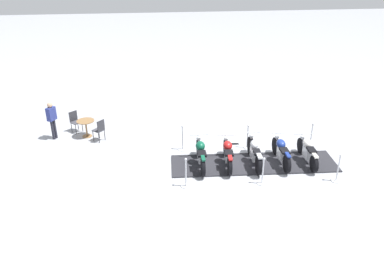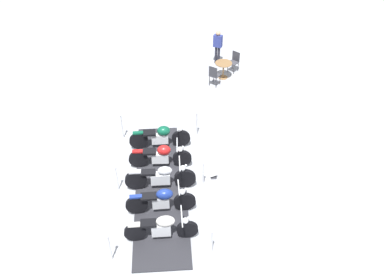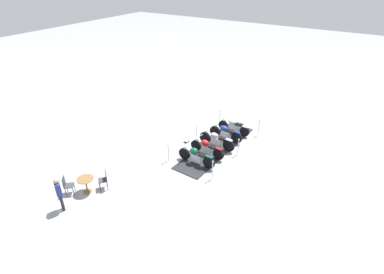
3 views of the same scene
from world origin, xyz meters
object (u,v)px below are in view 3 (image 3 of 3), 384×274
at_px(motorcycle_maroon, 206,147).
at_px(stanchion_right_rear, 168,156).
at_px(motorcycle_chrome, 216,140).
at_px(cafe_chair_near_table, 67,184).
at_px(stanchion_left_front, 258,131).
at_px(motorcycle_navy, 225,132).
at_px(stanchion_right_mid, 197,135).
at_px(cafe_chair_across_table, 104,179).
at_px(info_placard, 187,141).
at_px(bystander_person, 59,192).
at_px(motorcycle_forest, 196,156).
at_px(cafe_table, 86,182).
at_px(motorcycle_cream, 233,126).
at_px(stanchion_left_mid, 238,150).
at_px(stanchion_left_rear, 212,174).
at_px(stanchion_right_front, 220,119).

height_order(motorcycle_maroon, stanchion_right_rear, stanchion_right_rear).
height_order(motorcycle_chrome, cafe_chair_near_table, motorcycle_chrome).
bearing_deg(stanchion_left_front, stanchion_right_rear, 149.63).
height_order(motorcycle_navy, stanchion_right_mid, stanchion_right_mid).
bearing_deg(stanchion_left_front, cafe_chair_across_table, 153.74).
distance_m(info_placard, bystander_person, 7.84).
bearing_deg(stanchion_right_rear, stanchion_left_front, -30.37).
bearing_deg(stanchion_right_mid, info_placard, 137.15).
bearing_deg(motorcycle_forest, motorcycle_navy, -91.82).
bearing_deg(cafe_table, info_placard, -13.15).
distance_m(motorcycle_chrome, stanchion_right_rear, 3.01).
relative_size(motorcycle_forest, stanchion_right_mid, 2.09).
height_order(cafe_table, cafe_chair_near_table, cafe_chair_near_table).
bearing_deg(motorcycle_forest, cafe_chair_near_table, 55.61).
distance_m(stanchion_right_rear, bystander_person, 5.73).
bearing_deg(motorcycle_chrome, cafe_table, 67.61).
bearing_deg(motorcycle_cream, stanchion_left_mid, 124.19).
relative_size(motorcycle_navy, motorcycle_forest, 0.97).
height_order(stanchion_right_mid, cafe_table, stanchion_right_mid).
bearing_deg(motorcycle_forest, stanchion_right_rear, 23.31).
xyz_separation_m(motorcycle_maroon, stanchion_left_front, (3.63, -1.62, -0.20)).
bearing_deg(motorcycle_forest, motorcycle_chrome, -92.11).
bearing_deg(motorcycle_maroon, motorcycle_forest, 92.10).
xyz_separation_m(stanchion_left_rear, stanchion_right_mid, (2.83, 2.62, 0.03)).
distance_m(stanchion_right_mid, bystander_person, 8.34).
bearing_deg(motorcycle_navy, motorcycle_chrome, 88.88).
bearing_deg(motorcycle_cream, motorcycle_maroon, 89.53).
distance_m(stanchion_right_mid, cafe_table, 7.00).
bearing_deg(info_placard, motorcycle_cream, -34.54).
xyz_separation_m(motorcycle_navy, stanchion_left_mid, (-1.10, -1.36, -0.21)).
height_order(stanchion_left_front, cafe_table, stanchion_left_front).
distance_m(stanchion_right_front, cafe_chair_across_table, 8.92).
bearing_deg(info_placard, motorcycle_navy, -49.31).
relative_size(motorcycle_navy, info_placard, 5.36).
distance_m(stanchion_right_rear, stanchion_right_mid, 2.68).
distance_m(motorcycle_chrome, stanchion_right_front, 3.01).
bearing_deg(motorcycle_forest, cafe_table, 57.38).
distance_m(stanchion_left_rear, cafe_table, 5.97).
xyz_separation_m(motorcycle_chrome, stanchion_right_front, (2.75, 1.21, -0.16)).
height_order(motorcycle_chrome, stanchion_left_rear, stanchion_left_rear).
relative_size(motorcycle_chrome, stanchion_right_rear, 2.11).
relative_size(motorcycle_chrome, stanchion_left_mid, 2.19).
height_order(motorcycle_navy, bystander_person, bystander_person).
bearing_deg(stanchion_left_front, stanchion_left_mid, 176.91).
height_order(motorcycle_maroon, stanchion_left_mid, stanchion_left_mid).
xyz_separation_m(info_placard, cafe_table, (-6.29, 1.47, 0.50)).
bearing_deg(stanchion_right_front, info_placard, 169.80).
bearing_deg(motorcycle_maroon, motorcycle_cream, -87.76).
xyz_separation_m(motorcycle_navy, stanchion_left_front, (1.58, -1.50, -0.21)).
bearing_deg(info_placard, stanchion_right_rear, -169.90).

